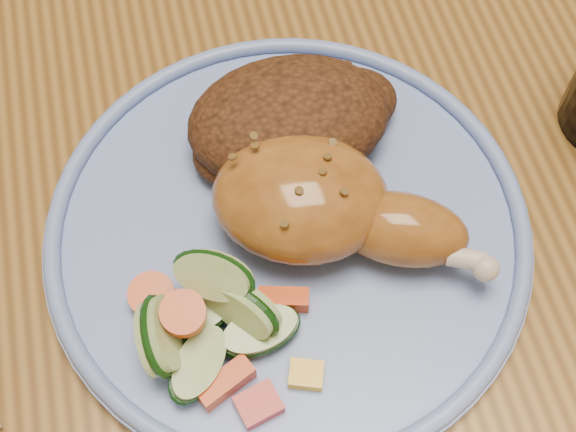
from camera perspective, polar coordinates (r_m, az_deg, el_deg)
The scene contains 7 objects.
ground at distance 1.24m, azimuth 3.23°, elevation -10.52°, with size 4.00×4.00×0.00m, color brown.
dining_table at distance 0.64m, azimuth 6.20°, elevation 8.51°, with size 0.90×1.40×0.75m.
plate at distance 0.47m, azimuth 0.00°, elevation -1.23°, with size 0.28×0.28×0.01m, color #708CD3.
plate_rim at distance 0.46m, azimuth 0.00°, elevation -0.60°, with size 0.28×0.28×0.01m, color #708CD3.
chicken_leg at distance 0.44m, azimuth 2.62°, elevation 0.75°, with size 0.16×0.12×0.05m.
rice_pilaf at distance 0.48m, azimuth 0.33°, elevation 6.83°, with size 0.13×0.09×0.05m.
vegetable_pile at distance 0.43m, azimuth -5.47°, elevation -7.60°, with size 0.10×0.10×0.05m.
Camera 1 is at (-0.16, -0.36, 1.17)m, focal length 50.00 mm.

